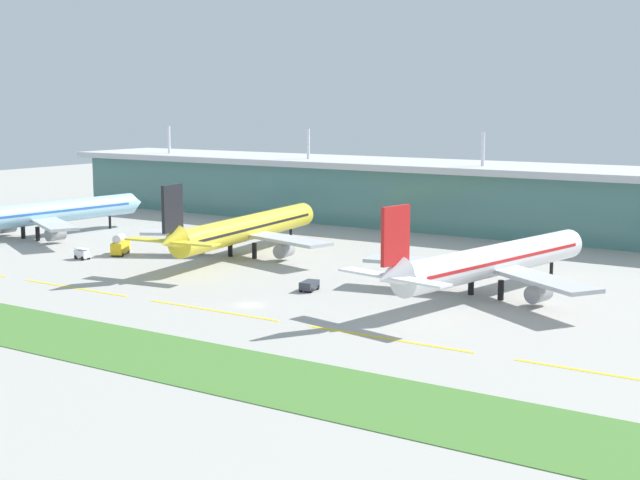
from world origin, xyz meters
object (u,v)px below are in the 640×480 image
object	(u,v)px
baggage_cart	(82,254)
pushback_tug	(309,285)
airliner_far_middle	(491,261)
airliner_nearest	(34,214)
airliner_near_middle	(245,229)
fuel_truck	(120,245)

from	to	relation	value
baggage_cart	pushback_tug	bearing A→B (deg)	-0.38
airliner_far_middle	pushback_tug	world-z (taller)	airliner_far_middle
airliner_nearest	airliner_near_middle	size ratio (longest dim) A/B	1.07
airliner_far_middle	fuel_truck	size ratio (longest dim) A/B	8.46
airliner_near_middle	fuel_truck	distance (m)	29.70
pushback_tug	baggage_cart	distance (m)	61.89
airliner_far_middle	baggage_cart	size ratio (longest dim) A/B	16.95
fuel_truck	pushback_tug	bearing A→B (deg)	-9.01
airliner_nearest	airliner_far_middle	bearing A→B (deg)	-0.33
fuel_truck	pushback_tug	distance (m)	59.76
pushback_tug	baggage_cart	xyz separation A→B (m)	(-61.89, 0.41, 0.16)
airliner_near_middle	fuel_truck	size ratio (longest dim) A/B	8.73
pushback_tug	airliner_far_middle	bearing A→B (deg)	25.09
airliner_nearest	baggage_cart	distance (m)	36.76
fuel_truck	airliner_far_middle	bearing A→B (deg)	3.09
fuel_truck	baggage_cart	xyz separation A→B (m)	(-2.87, -8.95, -1.00)
airliner_far_middle	baggage_cart	bearing A→B (deg)	-171.50
airliner_near_middle	pushback_tug	bearing A→B (deg)	-35.26
fuel_truck	airliner_nearest	bearing A→B (deg)	171.29
airliner_nearest	fuel_truck	world-z (taller)	airliner_nearest
airliner_far_middle	pushback_tug	xyz separation A→B (m)	(-30.29, -14.18, -5.35)
airliner_far_middle	airliner_near_middle	bearing A→B (deg)	171.67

